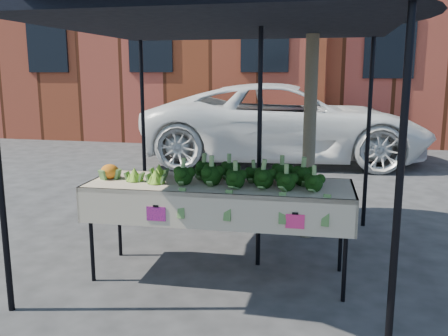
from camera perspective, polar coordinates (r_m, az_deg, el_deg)
ground at (r=4.77m, az=-3.11°, el=-12.08°), size 90.00×90.00×0.00m
table at (r=4.51m, az=-0.56°, el=-7.36°), size 2.43×0.89×0.90m
canopy at (r=4.73m, az=0.16°, el=4.95°), size 3.16×3.16×2.74m
broccoli_heap at (r=4.33m, az=3.04°, el=-0.45°), size 1.34×0.54×0.22m
romanesco_cluster at (r=4.55m, az=-8.80°, el=-0.33°), size 0.40×0.44×0.17m
cauliflower_pair at (r=4.67m, az=-13.36°, el=-0.31°), size 0.17×0.17×0.15m
vehicle at (r=10.47m, az=7.60°, el=17.23°), size 2.02×2.96×6.01m
street_tree at (r=5.49m, az=10.39°, el=13.03°), size 2.11×2.11×4.16m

